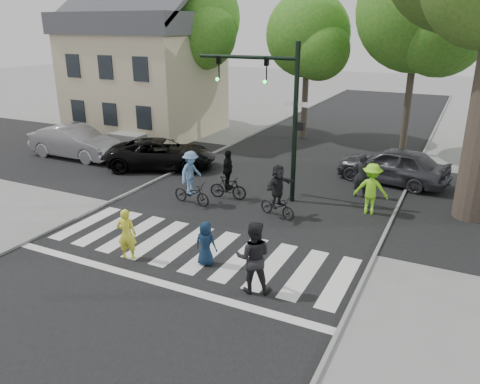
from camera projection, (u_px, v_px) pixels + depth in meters
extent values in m
plane|color=gray|center=(179.00, 262.00, 13.65)|extent=(120.00, 120.00, 0.00)
cube|color=black|center=(251.00, 206.00, 17.87)|extent=(10.00, 70.00, 0.01)
cube|color=black|center=(280.00, 183.00, 20.40)|extent=(70.00, 10.00, 0.01)
cube|color=gray|center=(144.00, 186.00, 19.96)|extent=(0.10, 70.00, 0.10)
cube|color=gray|center=(387.00, 229.00, 15.75)|extent=(0.10, 70.00, 0.10)
cube|color=silver|center=(87.00, 223.00, 16.37)|extent=(0.55, 3.00, 0.01)
cube|color=silver|center=(109.00, 228.00, 15.95)|extent=(0.55, 3.00, 0.01)
cube|color=silver|center=(133.00, 233.00, 15.53)|extent=(0.55, 3.00, 0.01)
cube|color=silver|center=(157.00, 239.00, 15.12)|extent=(0.55, 3.00, 0.01)
cube|color=silver|center=(183.00, 245.00, 14.70)|extent=(0.55, 3.00, 0.01)
cube|color=silver|center=(211.00, 252.00, 14.28)|extent=(0.55, 3.00, 0.01)
cube|color=silver|center=(240.00, 258.00, 13.87)|extent=(0.55, 3.00, 0.01)
cube|color=silver|center=(271.00, 266.00, 13.45)|extent=(0.55, 3.00, 0.01)
cube|color=silver|center=(305.00, 273.00, 13.03)|extent=(0.55, 3.00, 0.01)
cube|color=silver|center=(340.00, 282.00, 12.62)|extent=(0.55, 3.00, 0.01)
cube|color=silver|center=(155.00, 281.00, 12.64)|extent=(10.00, 0.30, 0.01)
cylinder|color=black|center=(295.00, 126.00, 17.36)|extent=(0.18, 0.18, 6.00)
cylinder|color=black|center=(247.00, 57.00, 17.38)|extent=(4.00, 0.14, 0.14)
imported|color=black|center=(266.00, 70.00, 17.20)|extent=(0.16, 0.20, 1.00)
sphere|color=#19E533|center=(265.00, 82.00, 17.24)|extent=(0.14, 0.14, 0.14)
imported|color=black|center=(219.00, 68.00, 18.04)|extent=(0.16, 0.20, 1.00)
sphere|color=#19E533|center=(217.00, 79.00, 18.07)|extent=(0.14, 0.14, 0.14)
cube|color=black|center=(301.00, 126.00, 17.27)|extent=(0.28, 0.18, 0.30)
cube|color=#FF660C|center=(303.00, 127.00, 17.23)|extent=(0.02, 0.14, 0.20)
cube|color=white|center=(296.00, 104.00, 17.09)|extent=(0.90, 0.04, 0.18)
cylinder|color=brown|center=(136.00, 79.00, 32.14)|extent=(0.36, 0.36, 5.95)
sphere|color=#257423|center=(132.00, 27.00, 30.99)|extent=(5.20, 5.20, 5.20)
sphere|color=#257423|center=(138.00, 41.00, 30.19)|extent=(3.64, 3.64, 3.64)
cylinder|color=brown|center=(194.00, 80.00, 29.55)|extent=(0.36, 0.36, 6.44)
sphere|color=#257423|center=(192.00, 18.00, 28.31)|extent=(5.80, 5.80, 5.80)
sphere|color=#257423|center=(202.00, 34.00, 27.40)|extent=(4.06, 4.06, 4.06)
cylinder|color=brown|center=(305.00, 91.00, 27.71)|extent=(0.36, 0.36, 5.60)
sphere|color=#257423|center=(308.00, 34.00, 26.62)|extent=(4.80, 4.80, 4.80)
sphere|color=#257423|center=(320.00, 50.00, 25.89)|extent=(3.36, 3.36, 3.36)
cylinder|color=brown|center=(409.00, 90.00, 23.92)|extent=(0.36, 0.36, 6.72)
sphere|color=#257423|center=(419.00, 10.00, 22.62)|extent=(6.00, 6.00, 6.00)
sphere|color=#257423|center=(441.00, 31.00, 21.68)|extent=(4.20, 4.20, 4.20)
cube|color=beige|center=(146.00, 84.00, 29.24)|extent=(8.00, 7.00, 6.00)
cube|color=#47474C|center=(142.00, 23.00, 28.02)|extent=(8.40, 7.40, 1.20)
cube|color=#47474C|center=(120.00, 4.00, 26.12)|extent=(8.40, 3.69, 2.44)
cube|color=#47474C|center=(159.00, 6.00, 29.24)|extent=(8.40, 3.69, 2.44)
cube|color=black|center=(78.00, 111.00, 27.71)|extent=(1.00, 0.06, 1.30)
cube|color=black|center=(73.00, 66.00, 26.83)|extent=(1.00, 0.06, 1.30)
cube|color=black|center=(110.00, 114.00, 26.71)|extent=(1.00, 0.06, 1.30)
cube|color=black|center=(105.00, 67.00, 25.83)|extent=(1.00, 0.06, 1.30)
cube|color=black|center=(144.00, 118.00, 25.71)|extent=(1.00, 0.06, 1.30)
cube|color=black|center=(140.00, 69.00, 24.83)|extent=(1.00, 0.06, 1.30)
cube|color=gray|center=(129.00, 140.00, 26.29)|extent=(2.00, 1.20, 0.80)
imported|color=yellow|center=(127.00, 234.00, 13.65)|extent=(0.67, 0.56, 1.56)
imported|color=#0F223C|center=(206.00, 244.00, 13.33)|extent=(0.68, 0.47, 1.32)
imported|color=black|center=(253.00, 257.00, 11.89)|extent=(1.15, 1.03, 1.95)
imported|color=black|center=(192.00, 193.00, 17.95)|extent=(1.72, 0.78, 0.87)
imported|color=#6085B3|center=(191.00, 173.00, 17.67)|extent=(0.75, 1.15, 1.67)
imported|color=black|center=(228.00, 188.00, 18.49)|extent=(1.56, 0.62, 0.91)
imported|color=black|center=(228.00, 170.00, 18.24)|extent=(0.50, 0.96, 1.57)
imported|color=black|center=(277.00, 206.00, 16.78)|extent=(1.62, 0.97, 0.80)
imported|color=black|center=(278.00, 186.00, 16.51)|extent=(0.87, 1.49, 1.54)
imported|color=black|center=(162.00, 154.00, 22.33)|extent=(5.61, 4.27, 1.42)
imported|color=gray|center=(75.00, 142.00, 24.11)|extent=(5.05, 1.78, 1.66)
imported|color=#38383F|center=(393.00, 165.00, 20.23)|extent=(4.96, 2.71, 1.60)
imported|color=#93FF23|center=(371.00, 189.00, 16.89)|extent=(1.27, 0.79, 1.89)
imported|color=black|center=(361.00, 175.00, 18.54)|extent=(0.72, 0.54, 1.80)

